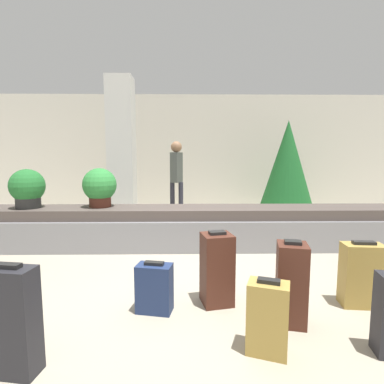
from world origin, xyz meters
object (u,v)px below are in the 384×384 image
at_px(traveler_0, 176,172).
at_px(decorated_tree, 287,166).
at_px(suitcase_3, 217,269).
at_px(suitcase_5, 362,275).
at_px(suitcase_2, 10,321).
at_px(potted_plant_1, 27,188).
at_px(suitcase_4, 291,284).
at_px(potted_plant_0, 100,187).
at_px(suitcase_0, 268,318).
at_px(suitcase_1, 154,288).
at_px(pillar, 122,151).

height_order(traveler_0, decorated_tree, decorated_tree).
distance_m(suitcase_3, traveler_0, 4.23).
relative_size(suitcase_5, traveler_0, 0.36).
bearing_deg(decorated_tree, suitcase_2, -124.29).
xyz_separation_m(potted_plant_1, decorated_tree, (4.96, 2.37, 0.29)).
xyz_separation_m(suitcase_5, decorated_tree, (0.69, 4.37, 0.94)).
height_order(suitcase_4, potted_plant_0, potted_plant_0).
bearing_deg(suitcase_0, potted_plant_1, 159.16).
xyz_separation_m(suitcase_1, potted_plant_1, (-2.25, 2.08, 0.73)).
height_order(suitcase_1, suitcase_2, suitcase_2).
xyz_separation_m(suitcase_1, traveler_0, (0.06, 4.28, 0.88)).
height_order(suitcase_0, traveler_0, traveler_0).
distance_m(suitcase_4, potted_plant_1, 4.21).
distance_m(suitcase_1, suitcase_3, 0.64).
bearing_deg(suitcase_5, suitcase_1, -172.09).
bearing_deg(suitcase_1, suitcase_4, 0.61).
height_order(suitcase_0, potted_plant_0, potted_plant_0).
height_order(pillar, decorated_tree, pillar).
distance_m(suitcase_4, traveler_0, 4.71).
bearing_deg(pillar, suitcase_1, -74.11).
bearing_deg(suitcase_5, suitcase_0, -142.22).
xyz_separation_m(suitcase_0, potted_plant_0, (-2.03, 2.79, 0.70)).
height_order(suitcase_5, potted_plant_1, potted_plant_1).
bearing_deg(suitcase_3, decorated_tree, 52.16).
bearing_deg(potted_plant_1, suitcase_5, -25.08).
relative_size(suitcase_2, traveler_0, 0.42).
relative_size(suitcase_2, suitcase_5, 1.18).
height_order(suitcase_0, suitcase_4, suitcase_4).
xyz_separation_m(suitcase_4, traveler_0, (-1.16, 4.50, 0.75)).
xyz_separation_m(suitcase_5, traveler_0, (-1.97, 4.20, 0.80)).
bearing_deg(potted_plant_0, suitcase_3, -49.48).
bearing_deg(suitcase_5, suitcase_3, -177.25).
height_order(suitcase_3, suitcase_4, suitcase_4).
distance_m(suitcase_0, suitcase_2, 1.80).
bearing_deg(pillar, suitcase_5, -51.22).
xyz_separation_m(suitcase_3, potted_plant_1, (-2.85, 1.93, 0.61)).
distance_m(potted_plant_1, decorated_tree, 5.50).
bearing_deg(traveler_0, suitcase_0, -146.77).
xyz_separation_m(suitcase_0, suitcase_2, (-1.78, -0.19, 0.10)).
height_order(pillar, suitcase_0, pillar).
distance_m(suitcase_1, traveler_0, 4.37).
relative_size(pillar, suitcase_2, 4.14).
height_order(suitcase_0, suitcase_5, suitcase_5).
relative_size(suitcase_0, suitcase_4, 0.77).
distance_m(suitcase_3, decorated_tree, 4.87).
relative_size(suitcase_1, potted_plant_1, 0.78).
bearing_deg(decorated_tree, suitcase_3, -116.10).
bearing_deg(potted_plant_1, decorated_tree, 25.55).
distance_m(suitcase_1, potted_plant_0, 2.56).
height_order(pillar, suitcase_1, pillar).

